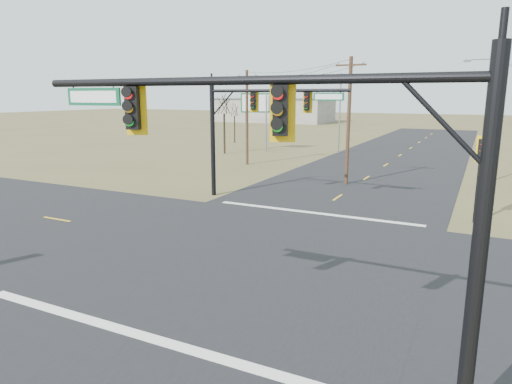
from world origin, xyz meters
TOP-DOWN VIEW (x-y plane):
  - ground at (0.00, 0.00)m, footprint 320.00×320.00m
  - road_ew at (0.00, 0.00)m, footprint 160.00×14.00m
  - road_ns at (0.00, 0.00)m, footprint 14.00×160.00m
  - stop_bar_near at (0.00, -7.50)m, footprint 12.00×0.40m
  - stop_bar_far at (0.00, 7.50)m, footprint 12.00×0.40m
  - mast_arm_near at (4.75, -7.50)m, footprint 10.85×0.57m
  - mast_arm_far at (-4.82, 9.12)m, footprint 9.19×0.58m
  - pedestal_signal_ne at (8.18, 9.36)m, footprint 0.63×0.55m
  - utility_pole_near at (-0.80, 16.86)m, footprint 2.28×0.27m
  - utility_pole_far at (-12.20, 22.51)m, footprint 2.14×0.65m
  - highway_sign at (-16.32, 32.66)m, footprint 3.49×1.20m
  - streetlight_a at (8.60, 22.80)m, footprint 2.63×0.32m
  - streetlight_c at (-6.55, 34.84)m, footprint 2.52×0.40m
  - bare_tree_a at (-18.41, 28.76)m, footprint 3.38×3.38m
  - bare_tree_b at (-23.45, 40.16)m, footprint 2.68×2.68m
  - warehouse_left at (-40.00, 90.00)m, footprint 28.00×14.00m

SIDE VIEW (x-z plane):
  - ground at x=0.00m, z-range 0.00..0.00m
  - road_ew at x=0.00m, z-range 0.00..0.02m
  - road_ns at x=0.00m, z-range 0.00..0.02m
  - stop_bar_near at x=0.00m, z-range 0.03..0.03m
  - stop_bar_far at x=0.00m, z-range 0.03..0.03m
  - warehouse_left at x=-40.00m, z-range 0.00..5.50m
  - pedestal_signal_ne at x=8.18m, z-range 1.03..5.62m
  - bare_tree_b at x=-23.45m, z-range 1.73..7.51m
  - utility_pole_far at x=-12.20m, z-range 0.19..9.09m
  - highway_sign at x=-16.32m, z-range 1.35..8.19m
  - utility_pole_near at x=-0.80m, z-range 0.19..9.49m
  - streetlight_c at x=-6.55m, z-range 0.55..9.56m
  - streetlight_a at x=8.60m, z-range 0.58..10.01m
  - mast_arm_far at x=-4.82m, z-range 1.64..9.08m
  - mast_arm_near at x=4.75m, z-range 1.69..9.18m
  - bare_tree_a at x=-18.41m, z-range 2.08..9.23m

